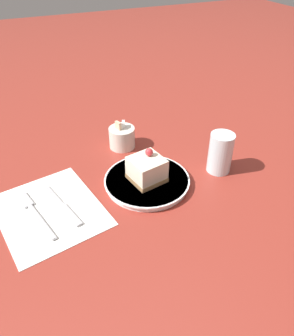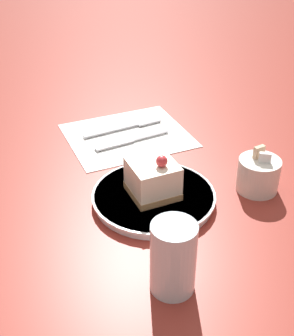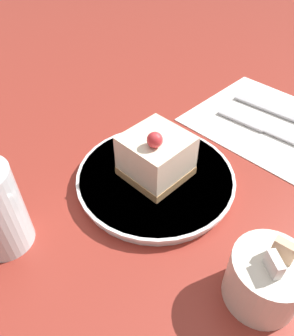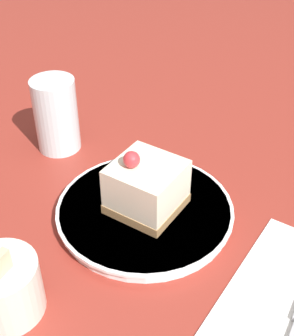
{
  "view_description": "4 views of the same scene",
  "coord_description": "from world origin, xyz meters",
  "px_view_note": "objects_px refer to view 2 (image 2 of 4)",
  "views": [
    {
      "loc": [
        -0.23,
        -0.61,
        0.51
      ],
      "look_at": [
        0.02,
        -0.04,
        0.05
      ],
      "focal_mm": 35.0,
      "sensor_mm": 36.0,
      "label": 1
    },
    {
      "loc": [
        0.65,
        -0.19,
        0.48
      ],
      "look_at": [
        0.01,
        -0.05,
        0.06
      ],
      "focal_mm": 50.0,
      "sensor_mm": 36.0,
      "label": 2
    },
    {
      "loc": [
        0.21,
        0.21,
        0.32
      ],
      "look_at": [
        0.04,
        -0.03,
        0.04
      ],
      "focal_mm": 35.0,
      "sensor_mm": 36.0,
      "label": 3
    },
    {
      "loc": [
        -0.26,
        0.25,
        0.38
      ],
      "look_at": [
        0.03,
        -0.05,
        0.06
      ],
      "focal_mm": 50.0,
      "sensor_mm": 36.0,
      "label": 4
    }
  ],
  "objects_px": {
    "plate": "(154,197)",
    "fork": "(129,126)",
    "cake_slice": "(153,179)",
    "knife": "(126,142)",
    "drinking_glass": "(173,258)",
    "sugar_bowl": "(258,174)"
  },
  "relations": [
    {
      "from": "cake_slice",
      "to": "knife",
      "type": "distance_m",
      "value": 0.21
    },
    {
      "from": "plate",
      "to": "sugar_bowl",
      "type": "relative_size",
      "value": 2.57
    },
    {
      "from": "fork",
      "to": "knife",
      "type": "bearing_deg",
      "value": -32.0
    },
    {
      "from": "sugar_bowl",
      "to": "drinking_glass",
      "type": "distance_m",
      "value": 0.28
    },
    {
      "from": "cake_slice",
      "to": "knife",
      "type": "xyz_separation_m",
      "value": [
        -0.2,
        -0.01,
        -0.04
      ]
    },
    {
      "from": "plate",
      "to": "drinking_glass",
      "type": "xyz_separation_m",
      "value": [
        0.19,
        -0.02,
        0.04
      ]
    },
    {
      "from": "fork",
      "to": "knife",
      "type": "xyz_separation_m",
      "value": [
        0.07,
        -0.02,
        0.0
      ]
    },
    {
      "from": "knife",
      "to": "drinking_glass",
      "type": "relative_size",
      "value": 1.55
    },
    {
      "from": "plate",
      "to": "fork",
      "type": "bearing_deg",
      "value": 177.74
    },
    {
      "from": "plate",
      "to": "fork",
      "type": "relative_size",
      "value": 1.18
    },
    {
      "from": "cake_slice",
      "to": "fork",
      "type": "bearing_deg",
      "value": 166.4
    },
    {
      "from": "knife",
      "to": "drinking_glass",
      "type": "bearing_deg",
      "value": -16.71
    },
    {
      "from": "fork",
      "to": "drinking_glass",
      "type": "height_order",
      "value": "drinking_glass"
    },
    {
      "from": "fork",
      "to": "drinking_glass",
      "type": "bearing_deg",
      "value": -18.96
    },
    {
      "from": "cake_slice",
      "to": "sugar_bowl",
      "type": "distance_m",
      "value": 0.19
    },
    {
      "from": "plate",
      "to": "fork",
      "type": "xyz_separation_m",
      "value": [
        -0.27,
        0.01,
        -0.0
      ]
    },
    {
      "from": "cake_slice",
      "to": "drinking_glass",
      "type": "height_order",
      "value": "drinking_glass"
    },
    {
      "from": "plate",
      "to": "drinking_glass",
      "type": "relative_size",
      "value": 1.99
    },
    {
      "from": "plate",
      "to": "cake_slice",
      "type": "height_order",
      "value": "cake_slice"
    },
    {
      "from": "knife",
      "to": "drinking_glass",
      "type": "distance_m",
      "value": 0.4
    },
    {
      "from": "cake_slice",
      "to": "drinking_glass",
      "type": "relative_size",
      "value": 0.84
    },
    {
      "from": "fork",
      "to": "sugar_bowl",
      "type": "distance_m",
      "value": 0.33
    }
  ]
}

